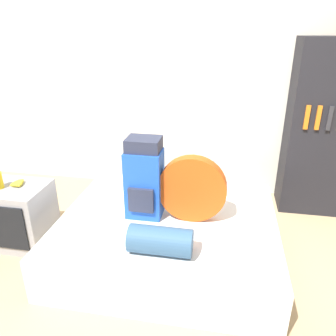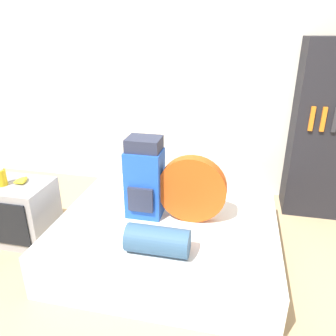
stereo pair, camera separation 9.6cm
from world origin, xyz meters
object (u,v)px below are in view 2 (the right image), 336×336
television (22,212)px  bookshelf (332,132)px  canister (1,177)px  tent_bag (192,189)px  sleeping_roll (158,240)px  backpack (145,179)px

television → bookshelf: (2.84, 1.19, 0.61)m
canister → tent_bag: bearing=3.7°
television → tent_bag: bearing=2.6°
television → sleeping_roll: bearing=-16.7°
backpack → tent_bag: size_ratio=1.22×
tent_bag → canister: bearing=-176.3°
backpack → television: bearing=-176.3°
backpack → tent_bag: backpack is taller
tent_bag → television: 1.63m
backpack → bookshelf: (1.66, 1.12, 0.19)m
backpack → television: backpack is taller
backpack → canister: (-1.29, -0.11, -0.06)m
sleeping_roll → canister: (-1.53, 0.39, 0.17)m
television → canister: canister is taller
backpack → sleeping_roll: bearing=-64.7°
tent_bag → sleeping_roll: 0.55m
canister → bookshelf: size_ratio=0.09×
backpack → sleeping_roll: backpack is taller
tent_bag → canister: tent_bag is taller
canister → television: bearing=18.0°
tent_bag → television: (-1.58, -0.07, -0.37)m
sleeping_roll → television: sleeping_roll is taller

